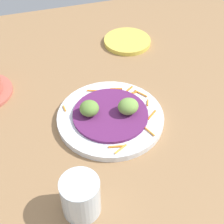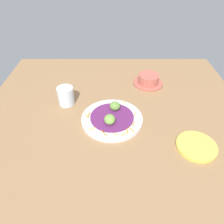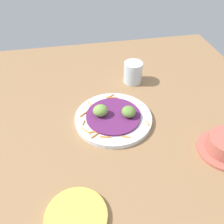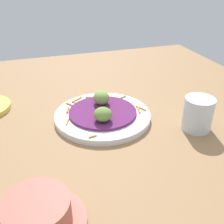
{
  "view_description": "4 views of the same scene",
  "coord_description": "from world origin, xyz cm",
  "px_view_note": "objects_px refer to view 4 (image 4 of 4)",
  "views": [
    {
      "loc": [
        14.83,
        50.73,
        55.19
      ],
      "look_at": [
        -0.19,
        1.77,
        4.99
      ],
      "focal_mm": 52.98,
      "sensor_mm": 36.0,
      "label": 1
    },
    {
      "loc": [
        -61.14,
        1.15,
        56.38
      ],
      "look_at": [
        2.12,
        1.18,
        4.52
      ],
      "focal_mm": 33.52,
      "sensor_mm": 36.0,
      "label": 2
    },
    {
      "loc": [
        -10.73,
        -52.01,
        53.63
      ],
      "look_at": [
        -0.49,
        0.86,
        5.72
      ],
      "focal_mm": 38.63,
      "sensor_mm": 36.0,
      "label": 3
    },
    {
      "loc": [
        55.48,
        -14.31,
        36.11
      ],
      "look_at": [
        1.9,
        3.01,
        4.51
      ],
      "focal_mm": 42.87,
      "sensor_mm": 36.0,
      "label": 4
    }
  ],
  "objects_px": {
    "terracotta_bowl": "(37,215)",
    "water_glass": "(198,114)",
    "guac_scoop_left": "(104,114)",
    "guac_scoop_center": "(101,98)",
    "main_plate": "(103,116)"
  },
  "relations": [
    {
      "from": "terracotta_bowl",
      "to": "water_glass",
      "type": "xyz_separation_m",
      "value": [
        -0.16,
        0.37,
        0.02
      ]
    },
    {
      "from": "guac_scoop_left",
      "to": "guac_scoop_center",
      "type": "distance_m",
      "value": 0.08
    },
    {
      "from": "main_plate",
      "to": "water_glass",
      "type": "height_order",
      "value": "water_glass"
    },
    {
      "from": "main_plate",
      "to": "terracotta_bowl",
      "type": "relative_size",
      "value": 1.66
    },
    {
      "from": "water_glass",
      "to": "terracotta_bowl",
      "type": "bearing_deg",
      "value": -66.73
    },
    {
      "from": "water_glass",
      "to": "guac_scoop_left",
      "type": "bearing_deg",
      "value": -108.39
    },
    {
      "from": "guac_scoop_center",
      "to": "terracotta_bowl",
      "type": "bearing_deg",
      "value": -30.85
    },
    {
      "from": "main_plate",
      "to": "guac_scoop_left",
      "type": "relative_size",
      "value": 5.6
    },
    {
      "from": "guac_scoop_left",
      "to": "water_glass",
      "type": "bearing_deg",
      "value": 71.61
    },
    {
      "from": "main_plate",
      "to": "guac_scoop_left",
      "type": "bearing_deg",
      "value": -11.05
    },
    {
      "from": "main_plate",
      "to": "guac_scoop_left",
      "type": "xyz_separation_m",
      "value": [
        0.04,
        -0.01,
        0.03
      ]
    },
    {
      "from": "terracotta_bowl",
      "to": "guac_scoop_center",
      "type": "bearing_deg",
      "value": 149.15
    },
    {
      "from": "guac_scoop_left",
      "to": "water_glass",
      "type": "distance_m",
      "value": 0.21
    },
    {
      "from": "guac_scoop_center",
      "to": "water_glass",
      "type": "bearing_deg",
      "value": 51.27
    },
    {
      "from": "guac_scoop_left",
      "to": "guac_scoop_center",
      "type": "height_order",
      "value": "guac_scoop_center"
    }
  ]
}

